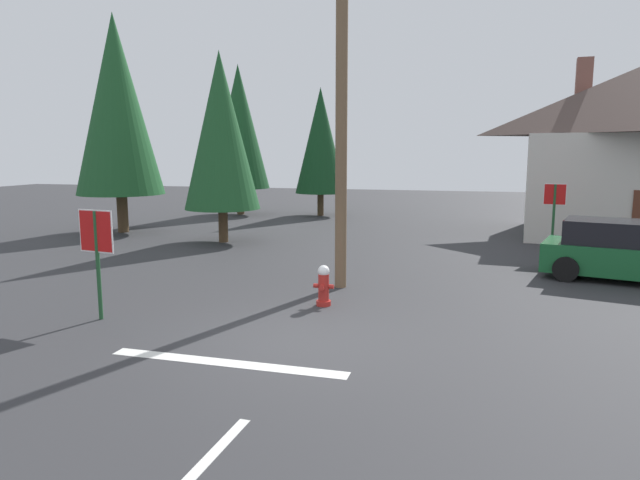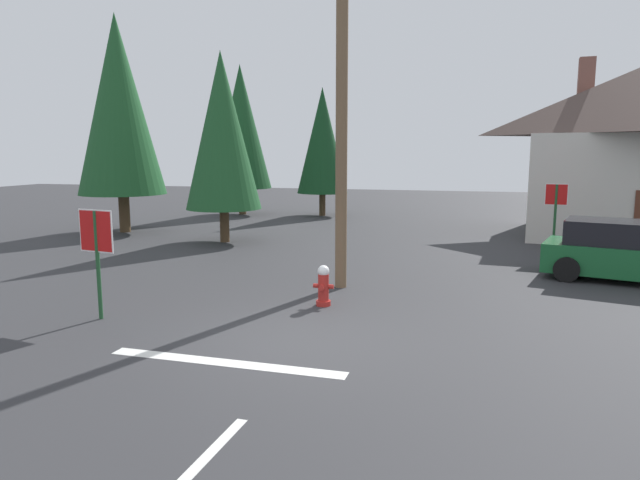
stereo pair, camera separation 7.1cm
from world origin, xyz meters
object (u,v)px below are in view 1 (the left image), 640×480
at_px(stop_sign_far, 554,205).
at_px(pine_tree_short_left, 321,141).
at_px(pine_tree_mid_left, 221,131).
at_px(pine_tree_far_center, 239,127).
at_px(stop_sign_near, 97,242).
at_px(parked_car, 626,252).
at_px(utility_pole, 342,86).
at_px(house, 638,149).
at_px(pine_tree_tall_left, 117,105).
at_px(fire_hydrant, 324,286).

relative_size(stop_sign_far, pine_tree_short_left, 0.35).
bearing_deg(pine_tree_mid_left, pine_tree_far_center, 108.62).
relative_size(stop_sign_near, pine_tree_short_left, 0.34).
bearing_deg(stop_sign_far, parked_car, -66.05).
relative_size(utility_pole, pine_tree_far_center, 1.20).
bearing_deg(utility_pole, parked_car, 20.40).
relative_size(utility_pole, house, 1.02).
distance_m(pine_tree_tall_left, pine_tree_short_left, 10.27).
bearing_deg(fire_hydrant, stop_sign_near, -152.48).
height_order(fire_hydrant, house, house).
bearing_deg(stop_sign_near, pine_tree_short_left, 91.30).
relative_size(fire_hydrant, pine_tree_far_center, 0.11).
distance_m(stop_sign_near, fire_hydrant, 4.66).
bearing_deg(stop_sign_far, pine_tree_tall_left, 174.71).
xyz_separation_m(fire_hydrant, pine_tree_mid_left, (-5.70, 7.52, 3.57)).
bearing_deg(pine_tree_mid_left, utility_pole, -45.44).
height_order(pine_tree_mid_left, pine_tree_short_left, pine_tree_mid_left).
bearing_deg(parked_car, fire_hydrant, -147.92).
height_order(stop_sign_near, pine_tree_tall_left, pine_tree_tall_left).
relative_size(fire_hydrant, parked_car, 0.20).
bearing_deg(pine_tree_far_center, house, -11.88).
relative_size(stop_sign_far, pine_tree_tall_left, 0.26).
relative_size(parked_car, pine_tree_short_left, 0.68).
bearing_deg(house, pine_tree_far_center, 168.12).
relative_size(utility_pole, pine_tree_short_left, 1.42).
bearing_deg(stop_sign_near, utility_pole, 43.86).
height_order(house, pine_tree_tall_left, pine_tree_tall_left).
height_order(stop_sign_near, parked_car, stop_sign_near).
distance_m(pine_tree_mid_left, pine_tree_far_center, 9.36).
height_order(parked_car, pine_tree_mid_left, pine_tree_mid_left).
xyz_separation_m(pine_tree_mid_left, pine_tree_far_center, (-2.98, 8.85, 0.53)).
distance_m(stop_sign_far, house, 6.59).
bearing_deg(pine_tree_short_left, parked_car, -47.90).
bearing_deg(parked_car, pine_tree_tall_left, 165.53).
bearing_deg(parked_car, stop_sign_near, -149.55).
height_order(pine_tree_tall_left, pine_tree_short_left, pine_tree_tall_left).
bearing_deg(pine_tree_short_left, stop_sign_near, -88.70).
relative_size(stop_sign_near, pine_tree_tall_left, 0.25).
relative_size(pine_tree_tall_left, pine_tree_short_left, 1.34).
bearing_deg(pine_tree_short_left, utility_pole, -73.68).
bearing_deg(utility_pole, house, 50.02).
relative_size(stop_sign_near, utility_pole, 0.24).
xyz_separation_m(house, parked_car, (-2.21, -8.31, -2.63)).
height_order(stop_sign_far, house, house).
bearing_deg(house, pine_tree_mid_left, -160.95).
bearing_deg(parked_car, stop_sign_far, 113.95).
distance_m(house, pine_tree_short_left, 14.20).
bearing_deg(pine_tree_mid_left, fire_hydrant, -52.85).
bearing_deg(stop_sign_near, pine_tree_tall_left, 121.63).
bearing_deg(stop_sign_far, stop_sign_near, -135.28).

